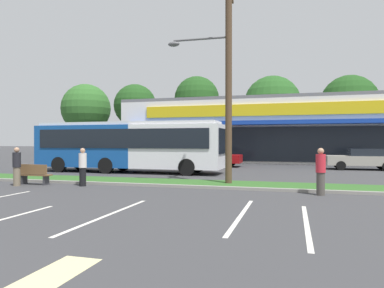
{
  "coord_description": "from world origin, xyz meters",
  "views": [
    {
      "loc": [
        6.94,
        -1.91,
        2.01
      ],
      "look_at": [
        1.22,
        18.1,
        1.86
      ],
      "focal_mm": 33.25,
      "sensor_mm": 36.0,
      "label": 1
    }
  ],
  "objects_px": {
    "car_1": "(211,157)",
    "car_2": "(362,159)",
    "city_bus": "(128,145)",
    "pedestrian_by_pole": "(83,167)",
    "utility_pole": "(225,75)",
    "pedestrian_near_bench": "(17,167)",
    "pedestrian_mid": "(321,172)",
    "bus_stop_bench": "(34,174)"
  },
  "relations": [
    {
      "from": "car_1",
      "to": "pedestrian_by_pole",
      "type": "height_order",
      "value": "pedestrian_by_pole"
    },
    {
      "from": "utility_pole",
      "to": "car_2",
      "type": "height_order",
      "value": "utility_pole"
    },
    {
      "from": "pedestrian_near_bench",
      "to": "pedestrian_mid",
      "type": "distance_m",
      "value": 13.01
    },
    {
      "from": "city_bus",
      "to": "car_1",
      "type": "xyz_separation_m",
      "value": [
        3.99,
        6.66,
        -1.02
      ]
    },
    {
      "from": "utility_pole",
      "to": "bus_stop_bench",
      "type": "relative_size",
      "value": 5.85
    },
    {
      "from": "car_1",
      "to": "pedestrian_by_pole",
      "type": "bearing_deg",
      "value": -101.48
    },
    {
      "from": "pedestrian_near_bench",
      "to": "pedestrian_by_pole",
      "type": "bearing_deg",
      "value": 158.08
    },
    {
      "from": "pedestrian_by_pole",
      "to": "pedestrian_mid",
      "type": "relative_size",
      "value": 0.97
    },
    {
      "from": "bus_stop_bench",
      "to": "utility_pole",
      "type": "bearing_deg",
      "value": -166.15
    },
    {
      "from": "city_bus",
      "to": "car_2",
      "type": "relative_size",
      "value": 2.67
    },
    {
      "from": "utility_pole",
      "to": "city_bus",
      "type": "xyz_separation_m",
      "value": [
        -7.34,
        5.07,
        -3.26
      ]
    },
    {
      "from": "city_bus",
      "to": "pedestrian_mid",
      "type": "xyz_separation_m",
      "value": [
        11.3,
        -6.99,
        -0.88
      ]
    },
    {
      "from": "car_1",
      "to": "pedestrian_near_bench",
      "type": "bearing_deg",
      "value": -111.45
    },
    {
      "from": "car_1",
      "to": "pedestrian_mid",
      "type": "xyz_separation_m",
      "value": [
        7.31,
        -13.65,
        0.14
      ]
    },
    {
      "from": "city_bus",
      "to": "pedestrian_by_pole",
      "type": "relative_size",
      "value": 7.3
    },
    {
      "from": "pedestrian_mid",
      "to": "pedestrian_near_bench",
      "type": "bearing_deg",
      "value": -29.45
    },
    {
      "from": "pedestrian_by_pole",
      "to": "pedestrian_mid",
      "type": "bearing_deg",
      "value": 30.86
    },
    {
      "from": "city_bus",
      "to": "pedestrian_near_bench",
      "type": "height_order",
      "value": "city_bus"
    },
    {
      "from": "utility_pole",
      "to": "pedestrian_mid",
      "type": "relative_size",
      "value": 5.3
    },
    {
      "from": "car_2",
      "to": "pedestrian_mid",
      "type": "bearing_deg",
      "value": 74.61
    },
    {
      "from": "car_1",
      "to": "car_2",
      "type": "distance_m",
      "value": 11.02
    },
    {
      "from": "bus_stop_bench",
      "to": "car_1",
      "type": "height_order",
      "value": "car_1"
    },
    {
      "from": "car_1",
      "to": "pedestrian_by_pole",
      "type": "distance_m",
      "value": 13.96
    },
    {
      "from": "pedestrian_by_pole",
      "to": "pedestrian_near_bench",
      "type": "bearing_deg",
      "value": -134.61
    },
    {
      "from": "car_1",
      "to": "car_2",
      "type": "xyz_separation_m",
      "value": [
        11.02,
        -0.17,
        0.02
      ]
    },
    {
      "from": "bus_stop_bench",
      "to": "pedestrian_mid",
      "type": "distance_m",
      "value": 12.58
    },
    {
      "from": "pedestrian_near_bench",
      "to": "pedestrian_by_pole",
      "type": "distance_m",
      "value": 3.0
    },
    {
      "from": "car_1",
      "to": "utility_pole",
      "type": "bearing_deg",
      "value": -74.07
    },
    {
      "from": "car_2",
      "to": "pedestrian_by_pole",
      "type": "xyz_separation_m",
      "value": [
        -13.8,
        -13.52,
        0.1
      ]
    },
    {
      "from": "pedestrian_by_pole",
      "to": "pedestrian_mid",
      "type": "distance_m",
      "value": 10.09
    },
    {
      "from": "city_bus",
      "to": "car_1",
      "type": "relative_size",
      "value": 2.65
    },
    {
      "from": "bus_stop_bench",
      "to": "car_2",
      "type": "bearing_deg",
      "value": -139.95
    },
    {
      "from": "utility_pole",
      "to": "pedestrian_by_pole",
      "type": "bearing_deg",
      "value": -162.29
    },
    {
      "from": "utility_pole",
      "to": "pedestrian_mid",
      "type": "distance_m",
      "value": 6.04
    },
    {
      "from": "city_bus",
      "to": "car_1",
      "type": "bearing_deg",
      "value": 58.84
    },
    {
      "from": "city_bus",
      "to": "bus_stop_bench",
      "type": "distance_m",
      "value": 7.41
    },
    {
      "from": "car_1",
      "to": "city_bus",
      "type": "bearing_deg",
      "value": -120.97
    },
    {
      "from": "utility_pole",
      "to": "pedestrian_mid",
      "type": "xyz_separation_m",
      "value": [
        3.96,
        -1.92,
        -4.14
      ]
    },
    {
      "from": "pedestrian_near_bench",
      "to": "utility_pole",
      "type": "bearing_deg",
      "value": 160.11
    },
    {
      "from": "bus_stop_bench",
      "to": "pedestrian_by_pole",
      "type": "relative_size",
      "value": 0.94
    },
    {
      "from": "bus_stop_bench",
      "to": "pedestrian_near_bench",
      "type": "height_order",
      "value": "pedestrian_near_bench"
    },
    {
      "from": "bus_stop_bench",
      "to": "pedestrian_mid",
      "type": "bearing_deg",
      "value": -179.08
    }
  ]
}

